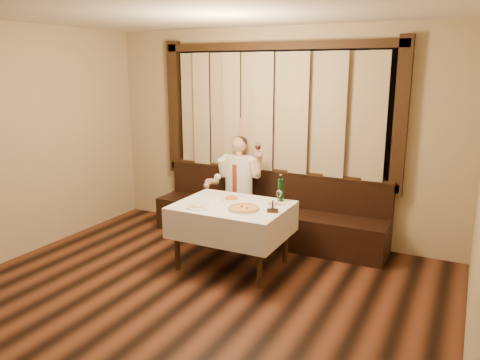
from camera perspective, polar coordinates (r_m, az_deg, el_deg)
The scene contains 10 objects.
room at distance 4.56m, azimuth -5.28°, elevation 3.66°, with size 5.01×6.01×2.81m.
banquette at distance 6.36m, azimuth 3.35°, elevation -4.49°, with size 3.20×0.61×0.94m.
dining_table at distance 5.38m, azimuth -0.96°, elevation -4.06°, with size 1.27×0.97×0.76m.
pizza at distance 5.14m, azimuth 0.45°, elevation -3.48°, with size 0.36×0.36×0.04m.
pasta_red at distance 5.52m, azimuth -1.08°, elevation -2.08°, with size 0.25×0.25×0.09m.
pasta_cream at distance 5.23m, azimuth -5.15°, elevation -3.01°, with size 0.26×0.26×0.09m.
green_bottle at distance 5.47m, azimuth 4.97°, elevation -1.18°, with size 0.07×0.07×0.32m.
table_wine_glass at distance 5.32m, azimuth 4.77°, elevation -1.71°, with size 0.07×0.07×0.17m.
cruet_caddy at distance 5.06m, azimuth 4.00°, elevation -3.46°, with size 0.13×0.09×0.13m.
seated_man at distance 6.32m, azimuth -0.39°, elevation 0.08°, with size 0.75×0.56×1.38m.
Camera 1 is at (2.39, -2.84, 2.28)m, focal length 35.00 mm.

